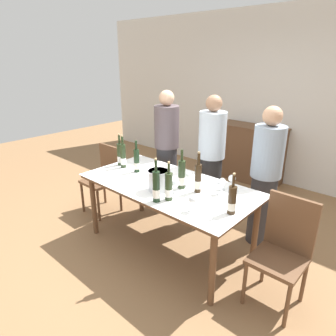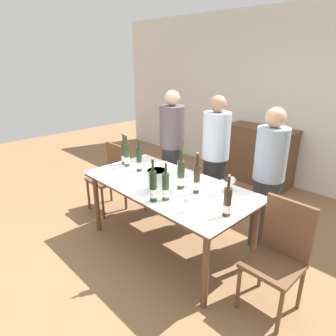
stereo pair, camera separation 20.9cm
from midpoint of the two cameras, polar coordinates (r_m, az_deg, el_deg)
The scene contains 24 objects.
ground_plane at distance 3.56m, azimuth -1.74°, elevation -14.67°, with size 12.00×12.00×0.00m, color olive.
back_wall at distance 5.26m, azimuth 19.59°, elevation 12.29°, with size 8.00×0.10×2.80m.
sideboard_cabinet at distance 5.32m, azimuth 14.15°, elevation 2.75°, with size 1.15×0.46×0.96m.
dining_table at distance 3.20m, azimuth -1.87°, elevation -4.23°, with size 1.89×0.96×0.78m.
ice_bucket at distance 2.99m, azimuth -3.84°, elevation -2.30°, with size 0.22×0.22×0.21m.
wine_bottle_0 at distance 2.94m, azimuth 3.72°, elevation -2.04°, with size 0.07×0.07×0.42m.
wine_bottle_1 at distance 3.74m, azimuth -10.70°, elevation 2.48°, with size 0.07×0.07×0.40m.
wine_bottle_2 at distance 3.65m, azimuth -10.18°, elevation 2.20°, with size 0.07×0.07×0.40m.
wine_bottle_3 at distance 2.58m, azimuth 9.83°, elevation -6.19°, with size 0.07×0.07×0.37m.
wine_bottle_4 at distance 2.75m, azimuth -4.45°, elevation -3.72°, with size 0.07×0.07×0.42m.
wine_bottle_5 at distance 2.78m, azimuth -2.02°, elevation -3.73°, with size 0.07×0.07×0.38m.
wine_bottle_6 at distance 3.48m, azimuth -7.70°, elevation 1.29°, with size 0.07×0.07×0.37m.
wine_bottle_7 at distance 3.02m, azimuth 0.63°, elevation -1.40°, with size 0.08×0.08×0.41m.
wine_glass_0 at distance 2.94m, azimuth -0.54°, elevation -3.07°, with size 0.07×0.07×0.13m.
wine_glass_1 at distance 3.07m, azimuth 10.20°, elevation -2.10°, with size 0.08×0.08×0.15m.
wine_glass_2 at distance 2.59m, azimuth 2.38°, elevation -6.22°, with size 0.08×0.08×0.15m.
wine_glass_3 at distance 3.10m, azimuth 1.94°, elevation -1.54°, with size 0.08×0.08×0.15m.
wine_glass_4 at distance 3.03m, azimuth 8.35°, elevation -2.70°, with size 0.07×0.07×0.13m.
wine_glass_5 at distance 2.94m, azimuth 8.00°, elevation -3.16°, with size 0.08×0.08×0.15m.
chair_right_end at distance 2.76m, azimuth 19.12°, elevation -13.83°, with size 0.42×0.42×0.96m.
chair_left_end at distance 4.20m, azimuth -13.31°, elevation -1.21°, with size 0.42×0.42×0.92m.
person_host at distance 4.08m, azimuth -1.71°, elevation 3.07°, with size 0.33×0.33×1.65m.
person_guest_left at distance 3.75m, azimuth 6.61°, elevation 1.23°, with size 0.33×0.33×1.63m.
person_guest_right at distance 3.42m, azimuth 16.34°, elevation -1.93°, with size 0.33×0.33×1.58m.
Camera 1 is at (1.95, -2.16, 2.05)m, focal length 32.00 mm.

